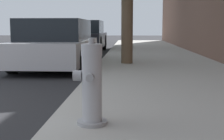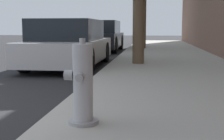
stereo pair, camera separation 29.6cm
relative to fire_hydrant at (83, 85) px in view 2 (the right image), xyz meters
The scene contains 4 objects.
sidewalk_slab 1.27m from the fire_hydrant, 13.99° to the left, with size 3.21×40.00×0.14m.
fire_hydrant is the anchor object (origin of this frame).
parked_car_near 5.55m from the fire_hydrant, 106.36° to the left, with size 1.73×4.07×1.26m.
parked_car_mid 11.23m from the fire_hydrant, 98.52° to the left, with size 1.75×4.05×1.36m.
Camera 2 is at (3.19, -3.13, 1.05)m, focal length 50.00 mm.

